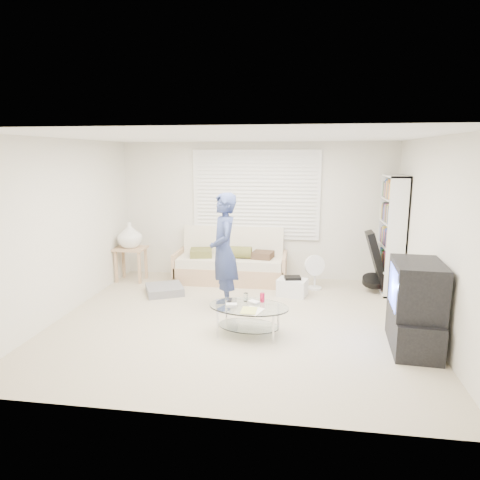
% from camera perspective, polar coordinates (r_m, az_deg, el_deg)
% --- Properties ---
extents(ground, '(5.00, 5.00, 0.00)m').
position_cam_1_polar(ground, '(6.07, -0.29, -10.71)').
color(ground, tan).
rests_on(ground, ground).
extents(room_shell, '(5.02, 4.52, 2.51)m').
position_cam_1_polar(room_shell, '(6.13, 0.37, 5.28)').
color(room_shell, silver).
rests_on(room_shell, ground).
extents(window_blinds, '(2.32, 0.08, 1.62)m').
position_cam_1_polar(window_blinds, '(7.84, 2.13, 6.02)').
color(window_blinds, silver).
rests_on(window_blinds, ground).
extents(futon_sofa, '(1.99, 0.80, 0.97)m').
position_cam_1_polar(futon_sofa, '(7.78, -1.19, -3.21)').
color(futon_sofa, tan).
rests_on(futon_sofa, ground).
extents(grey_floor_pillow, '(0.77, 0.77, 0.13)m').
position_cam_1_polar(grey_floor_pillow, '(7.28, -10.03, -6.52)').
color(grey_floor_pillow, slate).
rests_on(grey_floor_pillow, ground).
extents(side_table, '(0.55, 0.44, 1.08)m').
position_cam_1_polar(side_table, '(7.96, -14.47, 0.31)').
color(side_table, tan).
rests_on(side_table, ground).
extents(bookshelf, '(0.31, 0.82, 1.95)m').
position_cam_1_polar(bookshelf, '(7.51, 19.55, 0.69)').
color(bookshelf, white).
rests_on(bookshelf, ground).
extents(guitar_case, '(0.43, 0.38, 1.01)m').
position_cam_1_polar(guitar_case, '(7.48, 17.72, -3.30)').
color(guitar_case, black).
rests_on(guitar_case, ground).
extents(floor_fan, '(0.37, 0.25, 0.60)m').
position_cam_1_polar(floor_fan, '(7.44, 9.98, -3.83)').
color(floor_fan, white).
rests_on(floor_fan, ground).
extents(storage_bin, '(0.53, 0.43, 0.32)m').
position_cam_1_polar(storage_bin, '(7.09, 6.99, -6.21)').
color(storage_bin, white).
rests_on(storage_bin, ground).
extents(tv_unit, '(0.59, 1.00, 1.06)m').
position_cam_1_polar(tv_unit, '(5.50, 22.32, -8.25)').
color(tv_unit, black).
rests_on(tv_unit, ground).
extents(coffee_table, '(1.09, 0.75, 0.50)m').
position_cam_1_polar(coffee_table, '(5.54, 1.14, -9.49)').
color(coffee_table, silver).
rests_on(coffee_table, ground).
extents(standing_person, '(0.59, 0.73, 1.74)m').
position_cam_1_polar(standing_person, '(6.30, -2.17, -1.58)').
color(standing_person, navy).
rests_on(standing_person, ground).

